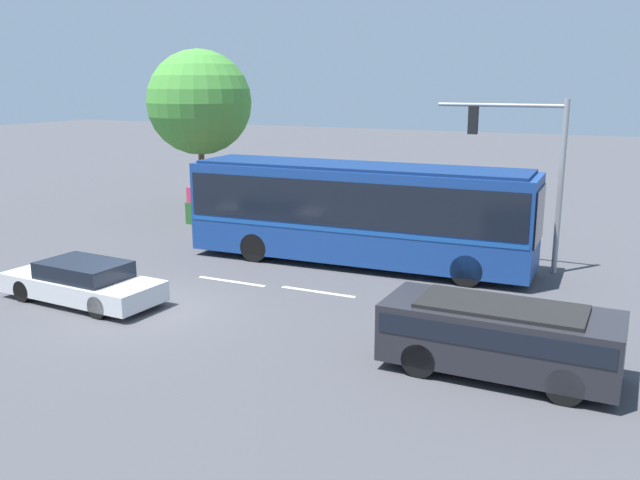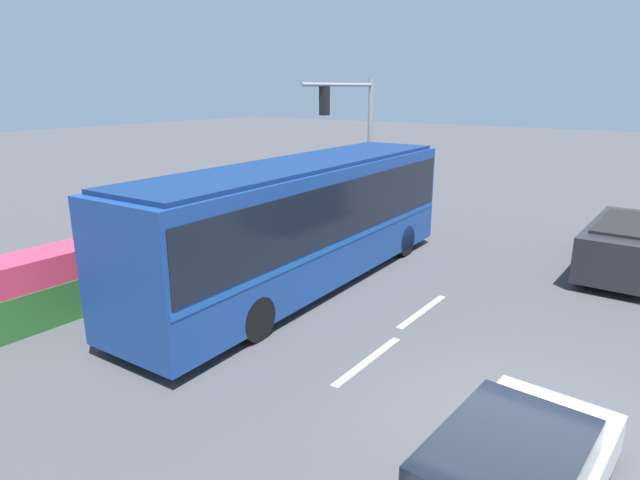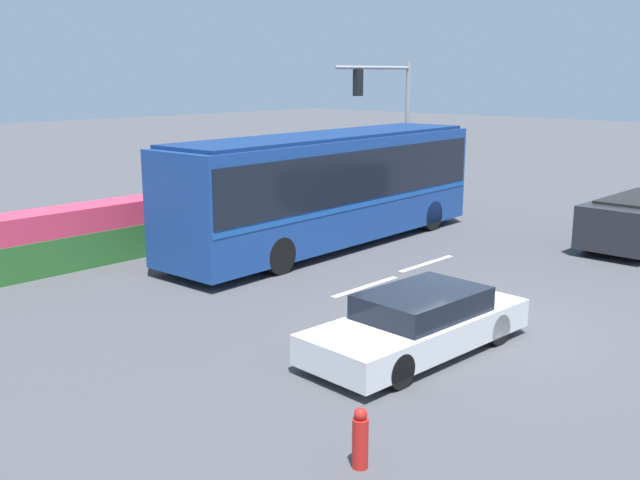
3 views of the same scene
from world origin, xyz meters
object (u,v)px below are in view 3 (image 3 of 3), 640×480
sedan_foreground (419,323)px  traffic_light_pole (391,114)px  fire_hydrant (360,439)px  city_bus (330,183)px  suv_left_lane (640,218)px

sedan_foreground → traffic_light_pole: 14.24m
fire_hydrant → sedan_foreground: bearing=25.3°
traffic_light_pole → fire_hydrant: traffic_light_pole is taller
city_bus → fire_hydrant: bearing=-138.1°
traffic_light_pole → fire_hydrant: size_ratio=6.50×
city_bus → sedan_foreground: size_ratio=2.40×
sedan_foreground → fire_hydrant: bearing=28.5°
sedan_foreground → traffic_light_pole: traffic_light_pole is taller
traffic_light_pole → fire_hydrant: 18.46m
fire_hydrant → city_bus: bearing=44.0°
city_bus → sedan_foreground: city_bus is taller
suv_left_lane → sedan_foreground: bearing=1.1°
sedan_foreground → fire_hydrant: sedan_foreground is taller
suv_left_lane → fire_hydrant: suv_left_lane is taller
sedan_foreground → suv_left_lane: suv_left_lane is taller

